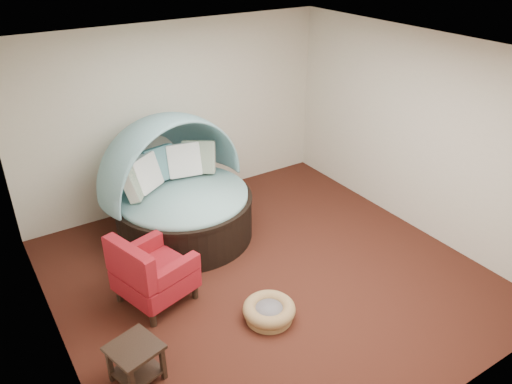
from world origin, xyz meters
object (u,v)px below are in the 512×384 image
red_armchair (151,273)px  pet_basket (269,311)px  canopy_daybed (177,182)px  side_table (136,358)px

red_armchair → pet_basket: bearing=-60.7°
canopy_daybed → pet_basket: canopy_daybed is taller
canopy_daybed → side_table: 2.74m
canopy_daybed → side_table: canopy_daybed is taller
pet_basket → side_table: 1.58m
canopy_daybed → pet_basket: bearing=-99.4°
side_table → red_armchair: bearing=60.0°
canopy_daybed → pet_basket: (0.05, -2.21, -0.71)m
canopy_daybed → pet_basket: size_ratio=3.62×
pet_basket → red_armchair: bearing=135.3°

